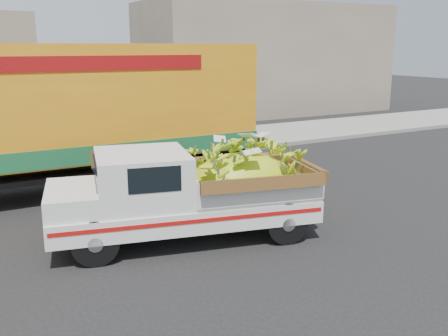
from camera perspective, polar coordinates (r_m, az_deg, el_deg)
ground at (r=9.58m, az=-13.43°, el=-9.61°), size 100.00×100.00×0.00m
curb at (r=15.97m, az=-20.19°, el=-0.35°), size 60.00×0.25×0.15m
sidewalk at (r=18.01m, az=-21.26°, el=1.07°), size 60.00×4.00×0.14m
building_right at (r=29.30m, az=4.77°, el=12.29°), size 14.00×6.00×6.00m
pickup_truck at (r=9.87m, az=-2.32°, el=-2.56°), size 5.41×2.95×1.80m
semi_trailer at (r=13.14m, az=-21.78°, el=5.72°), size 12.01×2.63×3.80m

